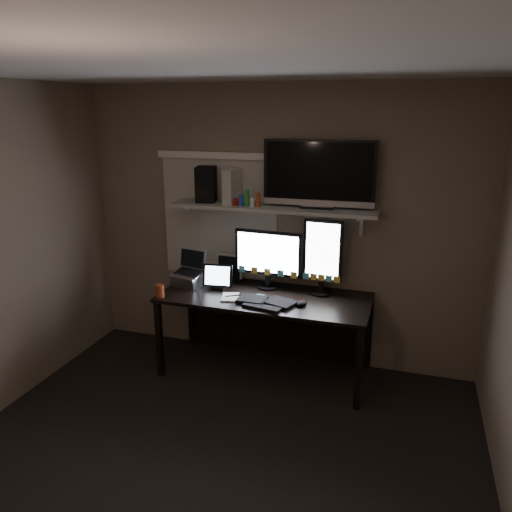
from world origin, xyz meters
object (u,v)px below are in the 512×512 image
at_px(game_console, 232,186).
at_px(monitor_landscape, 268,259).
at_px(monitor_portrait, 323,257).
at_px(keyboard, 266,301).
at_px(desk, 269,310).
at_px(speaker, 206,184).
at_px(laptop, 188,269).
at_px(mouse, 302,303).
at_px(cup, 160,291).
at_px(tablet, 218,277).
at_px(tv, 319,174).

bearing_deg(game_console, monitor_landscape, 2.38).
relative_size(monitor_landscape, monitor_portrait, 0.91).
bearing_deg(keyboard, monitor_portrait, 51.20).
xyz_separation_m(desk, speaker, (-0.62, 0.10, 1.08)).
bearing_deg(speaker, monitor_portrait, -15.35).
distance_m(keyboard, laptop, 0.82).
relative_size(laptop, speaker, 1.02).
relative_size(mouse, speaker, 0.37).
height_order(monitor_landscape, speaker, speaker).
distance_m(monitor_portrait, cup, 1.42).
bearing_deg(monitor_portrait, laptop, -168.46).
height_order(monitor_landscape, laptop, monitor_landscape).
bearing_deg(game_console, cup, -131.36).
bearing_deg(keyboard, monitor_landscape, 113.39).
bearing_deg(desk, keyboard, -78.11).
distance_m(mouse, cup, 1.22).
height_order(monitor_landscape, tablet, monitor_landscape).
height_order(desk, cup, cup).
xyz_separation_m(monitor_landscape, laptop, (-0.70, -0.17, -0.11)).
xyz_separation_m(monitor_landscape, cup, (-0.82, -0.49, -0.22)).
distance_m(monitor_landscape, laptop, 0.73).
bearing_deg(cup, keyboard, 8.36).
bearing_deg(tablet, mouse, -17.48).
bearing_deg(monitor_portrait, game_console, -177.22).
bearing_deg(tablet, monitor_portrait, 3.77).
bearing_deg(laptop, monitor_portrait, 19.34).
height_order(monitor_portrait, game_console, game_console).
relative_size(monitor_landscape, speaker, 1.98).
xyz_separation_m(monitor_landscape, monitor_portrait, (0.49, -0.01, 0.07)).
relative_size(monitor_landscape, game_console, 2.05).
bearing_deg(speaker, desk, -23.39).
bearing_deg(desk, speaker, 170.44).
relative_size(tablet, cup, 2.49).
xyz_separation_m(tv, game_console, (-0.75, -0.04, -0.13)).
relative_size(desk, monitor_landscape, 2.92).
bearing_deg(laptop, keyboard, -2.02).
height_order(monitor_portrait, mouse, monitor_portrait).
bearing_deg(monitor_landscape, monitor_portrait, 2.89).
bearing_deg(mouse, game_console, 170.93).
xyz_separation_m(monitor_landscape, mouse, (0.38, -0.32, -0.25)).
bearing_deg(monitor_portrait, mouse, -104.56).
bearing_deg(monitor_portrait, desk, -167.13).
relative_size(desk, keyboard, 3.67).
xyz_separation_m(keyboard, mouse, (0.29, 0.04, 0.01)).
height_order(monitor_portrait, tablet, monitor_portrait).
distance_m(laptop, speaker, 0.78).
xyz_separation_m(monitor_landscape, tv, (0.42, 0.04, 0.76)).
distance_m(mouse, tablet, 0.81).
distance_m(keyboard, tv, 1.14).
relative_size(mouse, tablet, 0.43).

